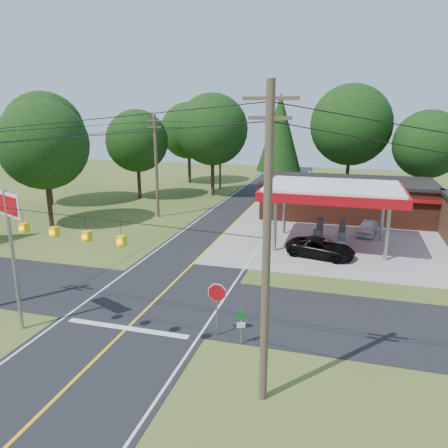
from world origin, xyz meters
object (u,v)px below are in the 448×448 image
(octagonal_stop_sign, at_px, (217,297))
(sedan_car, at_px, (368,228))
(big_stop_sign, at_px, (9,228))
(gas_canopy, at_px, (333,193))
(suv_car, at_px, (321,248))

(octagonal_stop_sign, bearing_deg, sedan_car, 69.46)
(octagonal_stop_sign, bearing_deg, big_stop_sign, -168.14)
(sedan_car, xyz_separation_m, big_stop_sign, (-17.00, -22.01, 4.58))
(gas_canopy, relative_size, octagonal_stop_sign, 3.93)
(sedan_car, height_order, big_stop_sign, big_stop_sign)
(gas_canopy, distance_m, suv_car, 4.70)
(gas_canopy, relative_size, big_stop_sign, 1.52)
(gas_canopy, bearing_deg, sedan_car, 53.13)
(gas_canopy, bearing_deg, big_stop_sign, -127.86)
(octagonal_stop_sign, bearing_deg, suv_car, 72.92)
(suv_car, bearing_deg, octagonal_stop_sign, 175.65)
(suv_car, distance_m, sedan_car, 7.83)
(gas_canopy, relative_size, suv_car, 2.16)
(gas_canopy, bearing_deg, octagonal_stop_sign, -105.69)
(sedan_car, bearing_deg, gas_canopy, -116.45)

